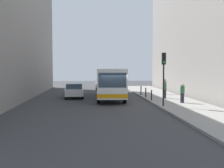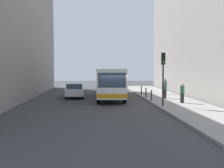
{
  "view_description": "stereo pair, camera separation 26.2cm",
  "coord_description": "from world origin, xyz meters",
  "px_view_note": "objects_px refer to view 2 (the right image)",
  "views": [
    {
      "loc": [
        -2.03,
        -21.74,
        3.09
      ],
      "look_at": [
        -0.03,
        2.62,
        1.57
      ],
      "focal_mm": 41.72,
      "sensor_mm": 36.0,
      "label": 1
    },
    {
      "loc": [
        -1.77,
        -21.76,
        3.09
      ],
      "look_at": [
        -0.03,
        2.62,
        1.57
      ],
      "focal_mm": 41.72,
      "sensor_mm": 36.0,
      "label": 2
    }
  ],
  "objects_px": {
    "traffic_light": "(163,69)",
    "bollard_far": "(141,90)",
    "bollard_near": "(151,95)",
    "pedestrian_near_signal": "(182,93)",
    "bus": "(110,81)",
    "car_behind_bus": "(103,84)",
    "bollard_mid": "(146,93)",
    "car_beside_bus": "(74,90)",
    "pedestrian_mid_sidewalk": "(165,90)",
    "pedestrian_far_sidewalk": "(165,86)"
  },
  "relations": [
    {
      "from": "bus",
      "to": "bollard_far",
      "type": "distance_m",
      "value": 3.97
    },
    {
      "from": "bus",
      "to": "traffic_light",
      "type": "bearing_deg",
      "value": 119.9
    },
    {
      "from": "bus",
      "to": "car_behind_bus",
      "type": "xyz_separation_m",
      "value": [
        -0.33,
        11.01,
        -0.94
      ]
    },
    {
      "from": "car_beside_bus",
      "to": "car_behind_bus",
      "type": "xyz_separation_m",
      "value": [
        3.39,
        10.29,
        0.0
      ]
    },
    {
      "from": "bus",
      "to": "traffic_light",
      "type": "xyz_separation_m",
      "value": [
        3.6,
        -6.92,
        1.28
      ]
    },
    {
      "from": "pedestrian_near_signal",
      "to": "pedestrian_far_sidewalk",
      "type": "distance_m",
      "value": 7.38
    },
    {
      "from": "bollard_far",
      "to": "pedestrian_far_sidewalk",
      "type": "xyz_separation_m",
      "value": [
        2.82,
        0.63,
        0.38
      ]
    },
    {
      "from": "bollard_mid",
      "to": "bollard_far",
      "type": "relative_size",
      "value": 1.0
    },
    {
      "from": "bollard_near",
      "to": "pedestrian_far_sidewalk",
      "type": "bearing_deg",
      "value": 63.12
    },
    {
      "from": "pedestrian_near_signal",
      "to": "car_beside_bus",
      "type": "bearing_deg",
      "value": -7.49
    },
    {
      "from": "traffic_light",
      "to": "bollard_far",
      "type": "relative_size",
      "value": 4.32
    },
    {
      "from": "bus",
      "to": "bollard_mid",
      "type": "xyz_separation_m",
      "value": [
        3.5,
        -0.95,
        -1.1
      ]
    },
    {
      "from": "bollard_mid",
      "to": "pedestrian_near_signal",
      "type": "xyz_separation_m",
      "value": [
        2.21,
        -4.27,
        0.36
      ]
    },
    {
      "from": "traffic_light",
      "to": "pedestrian_mid_sidewalk",
      "type": "relative_size",
      "value": 2.46
    },
    {
      "from": "bus",
      "to": "car_behind_bus",
      "type": "bearing_deg",
      "value": -85.86
    },
    {
      "from": "pedestrian_near_signal",
      "to": "pedestrian_mid_sidewalk",
      "type": "height_order",
      "value": "pedestrian_near_signal"
    },
    {
      "from": "bollard_mid",
      "to": "pedestrian_near_signal",
      "type": "relative_size",
      "value": 0.57
    },
    {
      "from": "traffic_light",
      "to": "bollard_far",
      "type": "distance_m",
      "value": 8.76
    },
    {
      "from": "car_beside_bus",
      "to": "bollard_near",
      "type": "height_order",
      "value": "car_beside_bus"
    },
    {
      "from": "bus",
      "to": "bollard_far",
      "type": "relative_size",
      "value": 11.7
    },
    {
      "from": "bollard_far",
      "to": "pedestrian_mid_sidewalk",
      "type": "bearing_deg",
      "value": -64.23
    },
    {
      "from": "pedestrian_far_sidewalk",
      "to": "bus",
      "type": "bearing_deg",
      "value": 8.26
    },
    {
      "from": "bollard_mid",
      "to": "pedestrian_mid_sidewalk",
      "type": "bearing_deg",
      "value": -29.83
    },
    {
      "from": "car_beside_bus",
      "to": "traffic_light",
      "type": "xyz_separation_m",
      "value": [
        7.33,
        -7.64,
        2.22
      ]
    },
    {
      "from": "bollard_mid",
      "to": "pedestrian_near_signal",
      "type": "bearing_deg",
      "value": -62.58
    },
    {
      "from": "car_beside_bus",
      "to": "pedestrian_near_signal",
      "type": "bearing_deg",
      "value": 143.92
    },
    {
      "from": "car_behind_bus",
      "to": "pedestrian_near_signal",
      "type": "xyz_separation_m",
      "value": [
        6.05,
        -16.23,
        0.2
      ]
    },
    {
      "from": "traffic_light",
      "to": "pedestrian_far_sidewalk",
      "type": "height_order",
      "value": "traffic_light"
    },
    {
      "from": "car_behind_bus",
      "to": "pedestrian_near_signal",
      "type": "relative_size",
      "value": 2.64
    },
    {
      "from": "bollard_mid",
      "to": "pedestrian_far_sidewalk",
      "type": "xyz_separation_m",
      "value": [
        2.82,
        3.09,
        0.38
      ]
    },
    {
      "from": "car_behind_bus",
      "to": "pedestrian_near_signal",
      "type": "height_order",
      "value": "pedestrian_near_signal"
    },
    {
      "from": "car_beside_bus",
      "to": "traffic_light",
      "type": "distance_m",
      "value": 10.82
    },
    {
      "from": "car_behind_bus",
      "to": "bollard_far",
      "type": "relative_size",
      "value": 4.65
    },
    {
      "from": "bollard_near",
      "to": "pedestrian_near_signal",
      "type": "relative_size",
      "value": 0.57
    },
    {
      "from": "car_beside_bus",
      "to": "pedestrian_mid_sidewalk",
      "type": "relative_size",
      "value": 2.7
    },
    {
      "from": "bollard_near",
      "to": "pedestrian_near_signal",
      "type": "bearing_deg",
      "value": -39.15
    },
    {
      "from": "traffic_light",
      "to": "bollard_near",
      "type": "bearing_deg",
      "value": 91.63
    },
    {
      "from": "traffic_light",
      "to": "bollard_far",
      "type": "height_order",
      "value": "traffic_light"
    },
    {
      "from": "car_beside_bus",
      "to": "bollard_near",
      "type": "relative_size",
      "value": 4.75
    },
    {
      "from": "car_behind_bus",
      "to": "car_beside_bus",
      "type": "bearing_deg",
      "value": 72.4
    },
    {
      "from": "bus",
      "to": "pedestrian_mid_sidewalk",
      "type": "distance_m",
      "value": 5.53
    },
    {
      "from": "traffic_light",
      "to": "bollard_mid",
      "type": "distance_m",
      "value": 6.43
    },
    {
      "from": "car_behind_bus",
      "to": "pedestrian_mid_sidewalk",
      "type": "relative_size",
      "value": 2.65
    },
    {
      "from": "traffic_light",
      "to": "pedestrian_near_signal",
      "type": "height_order",
      "value": "traffic_light"
    },
    {
      "from": "bus",
      "to": "bollard_mid",
      "type": "distance_m",
      "value": 3.79
    },
    {
      "from": "traffic_light",
      "to": "bus",
      "type": "bearing_deg",
      "value": 117.49
    },
    {
      "from": "car_beside_bus",
      "to": "car_behind_bus",
      "type": "distance_m",
      "value": 10.84
    },
    {
      "from": "bus",
      "to": "car_beside_bus",
      "type": "xyz_separation_m",
      "value": [
        -3.72,
        0.72,
        -0.94
      ]
    },
    {
      "from": "pedestrian_near_signal",
      "to": "pedestrian_mid_sidewalk",
      "type": "xyz_separation_m",
      "value": [
        -0.57,
        3.32,
        -0.0
      ]
    },
    {
      "from": "bollard_far",
      "to": "pedestrian_near_signal",
      "type": "bearing_deg",
      "value": -71.79
    }
  ]
}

